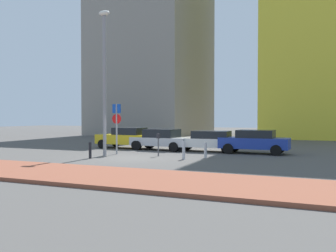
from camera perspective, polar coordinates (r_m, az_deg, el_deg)
The scene contains 13 objects.
ground_plane at distance 20.76m, azimuth -5.50°, elevation -4.89°, with size 120.00×120.00×0.00m, color #4C4947.
sidewalk_brick at distance 15.49m, azimuth -17.11°, elevation -6.85°, with size 40.00×3.98×0.14m, color brown.
parked_car_yellow at distance 27.05m, azimuth -6.41°, elevation -1.76°, with size 4.23×2.13×1.50m.
parked_car_silver at distance 25.52m, azimuth -1.01°, elevation -2.00°, with size 4.24×2.27×1.44m.
parked_car_white at distance 24.49m, azimuth 6.10°, elevation -2.22°, with size 4.56×2.08×1.36m.
parked_car_blue at distance 23.59m, azimuth 13.14°, elevation -2.28°, with size 4.22×1.93×1.46m.
parking_sign_post at distance 22.84m, azimuth -7.89°, elevation 0.56°, with size 0.60×0.10×3.08m.
parking_meter at distance 21.45m, azimuth -1.50°, elevation -2.38°, with size 0.18×0.14×1.32m.
street_lamp at distance 22.17m, azimuth -9.74°, elevation 8.12°, with size 0.70×0.36×8.46m.
traffic_bollard_near at distance 19.87m, azimuth 2.42°, elevation -3.78°, with size 0.16×0.16×0.96m, color #B7B7BC.
traffic_bollard_mid at distance 20.61m, azimuth 5.77°, elevation -3.72°, with size 0.16×0.16×0.87m, color #B7B7BC.
traffic_bollard_far at distance 20.73m, azimuth -11.87°, elevation -3.69°, with size 0.15×0.15×0.89m, color black.
building_under_construction at distance 50.59m, azimuth -2.17°, elevation 11.47°, with size 12.26×15.34×22.23m, color gray.
Camera 1 is at (9.94, -18.09, 2.28)m, focal length 39.70 mm.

